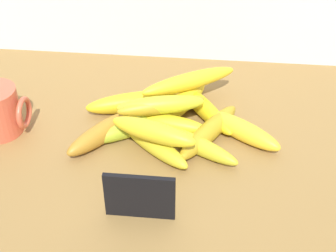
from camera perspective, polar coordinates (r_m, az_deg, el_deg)
name	(u,v)px	position (r cm, az deg, el deg)	size (l,w,h in cm)	color
counter_top	(126,166)	(89.07, -4.94, -4.71)	(110.00, 76.00, 3.00)	olive
chalkboard_sign	(140,198)	(75.64, -3.33, -8.43)	(11.00, 1.80, 8.40)	black
banana_0	(102,133)	(91.55, -7.71, -0.77)	(16.79, 3.89, 3.89)	#A97623
banana_1	(242,130)	(92.39, 8.66, -0.47)	(16.76, 3.89, 3.89)	yellow
banana_2	(209,132)	(91.46, 4.81, -0.65)	(19.49, 3.69, 3.69)	#B0901F
banana_3	(134,128)	(92.52, -3.98, -0.20)	(17.61, 3.42, 3.42)	#A0B72A
banana_4	(167,124)	(93.03, -0.10, 0.26)	(15.84, 3.71, 3.71)	yellow
banana_5	(203,107)	(98.03, 4.08, 2.28)	(20.48, 3.55, 3.55)	yellow
banana_6	(153,143)	(88.55, -1.78, -2.06)	(17.91, 3.55, 3.55)	gold
banana_7	(134,102)	(98.88, -4.07, 2.82)	(19.41, 4.09, 4.09)	yellow
banana_8	(184,100)	(99.25, 1.92, 3.04)	(16.55, 4.08, 4.08)	yellow
banana_9	(195,144)	(88.72, 3.21, -2.12)	(18.08, 3.31, 3.31)	gold
banana_10	(189,81)	(98.30, 2.50, 5.28)	(20.87, 3.48, 3.48)	yellow
banana_11	(162,106)	(91.93, -0.76, 2.42)	(17.13, 3.24, 3.24)	#B89421
banana_12	(161,105)	(91.86, -0.85, 2.50)	(16.79, 3.52, 3.52)	gold
banana_13	(153,131)	(85.39, -1.75, -0.65)	(16.15, 3.74, 3.74)	yellow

